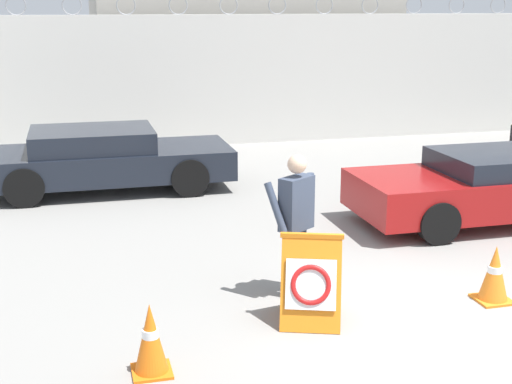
# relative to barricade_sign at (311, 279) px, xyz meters

# --- Properties ---
(ground_plane) EXTENTS (90.00, 90.00, 0.00)m
(ground_plane) POSITION_rel_barricade_sign_xyz_m (1.43, -0.42, -0.51)
(ground_plane) COLOR gray
(perimeter_wall) EXTENTS (36.00, 0.30, 3.71)m
(perimeter_wall) POSITION_rel_barricade_sign_xyz_m (1.43, 10.73, 1.12)
(perimeter_wall) COLOR silver
(perimeter_wall) RESTS_ON ground_plane
(building_block) EXTENTS (8.43, 6.36, 6.01)m
(building_block) POSITION_rel_barricade_sign_xyz_m (2.47, 14.82, 2.49)
(building_block) COLOR #B2ADA3
(building_block) RESTS_ON ground_plane
(barricade_sign) EXTENTS (0.89, 0.94, 1.04)m
(barricade_sign) POSITION_rel_barricade_sign_xyz_m (0.00, 0.00, 0.00)
(barricade_sign) COLOR orange
(barricade_sign) RESTS_ON ground_plane
(security_guard) EXTENTS (0.69, 0.46, 1.78)m
(security_guard) POSITION_rel_barricade_sign_xyz_m (0.06, 0.78, 0.48)
(security_guard) COLOR #232838
(security_guard) RESTS_ON ground_plane
(traffic_cone_near) EXTENTS (0.39, 0.39, 0.73)m
(traffic_cone_near) POSITION_rel_barricade_sign_xyz_m (-1.89, -0.73, -0.15)
(traffic_cone_near) COLOR orange
(traffic_cone_near) RESTS_ON ground_plane
(traffic_cone_mid) EXTENTS (0.42, 0.42, 0.71)m
(traffic_cone_mid) POSITION_rel_barricade_sign_xyz_m (2.34, -0.01, -0.17)
(traffic_cone_mid) COLOR orange
(traffic_cone_mid) RESTS_ON ground_plane
(parked_car_front_coupe) EXTENTS (4.79, 2.01, 1.21)m
(parked_car_front_coupe) POSITION_rel_barricade_sign_xyz_m (-1.97, 6.64, 0.11)
(parked_car_front_coupe) COLOR black
(parked_car_front_coupe) RESTS_ON ground_plane
(parked_car_rear_sedan) EXTENTS (4.65, 1.94, 1.16)m
(parked_car_rear_sedan) POSITION_rel_barricade_sign_xyz_m (4.20, 2.95, 0.09)
(parked_car_rear_sedan) COLOR black
(parked_car_rear_sedan) RESTS_ON ground_plane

